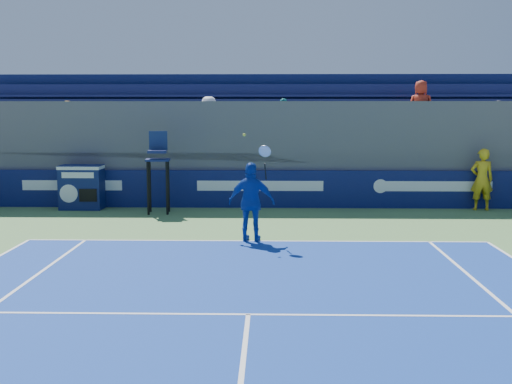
{
  "coord_description": "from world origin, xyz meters",
  "views": [
    {
      "loc": [
        0.34,
        -3.13,
        3.19
      ],
      "look_at": [
        0.0,
        11.5,
        1.25
      ],
      "focal_mm": 45.0,
      "sensor_mm": 36.0,
      "label": 1
    }
  ],
  "objects_px": {
    "match_clock": "(82,186)",
    "umpire_chair": "(158,163)",
    "tennis_player": "(252,202)",
    "ball_person": "(482,179)"
  },
  "relations": [
    {
      "from": "match_clock",
      "to": "tennis_player",
      "type": "height_order",
      "value": "tennis_player"
    },
    {
      "from": "ball_person",
      "to": "umpire_chair",
      "type": "bearing_deg",
      "value": 7.5
    },
    {
      "from": "ball_person",
      "to": "umpire_chair",
      "type": "xyz_separation_m",
      "value": [
        -9.92,
        -0.8,
        0.56
      ]
    },
    {
      "from": "ball_person",
      "to": "umpire_chair",
      "type": "distance_m",
      "value": 9.97
    },
    {
      "from": "ball_person",
      "to": "tennis_player",
      "type": "height_order",
      "value": "tennis_player"
    },
    {
      "from": "match_clock",
      "to": "tennis_player",
      "type": "xyz_separation_m",
      "value": [
        5.47,
        -4.74,
        0.22
      ]
    },
    {
      "from": "umpire_chair",
      "to": "match_clock",
      "type": "bearing_deg",
      "value": 164.82
    },
    {
      "from": "ball_person",
      "to": "match_clock",
      "type": "relative_size",
      "value": 1.37
    },
    {
      "from": "match_clock",
      "to": "umpire_chair",
      "type": "relative_size",
      "value": 0.56
    },
    {
      "from": "umpire_chair",
      "to": "tennis_player",
      "type": "height_order",
      "value": "tennis_player"
    }
  ]
}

